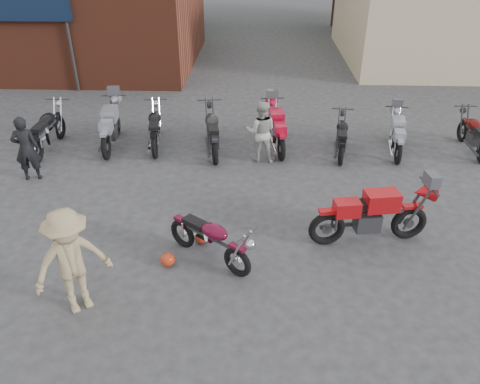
{
  "coord_description": "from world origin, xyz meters",
  "views": [
    {
      "loc": [
        -0.27,
        -6.17,
        5.37
      ],
      "look_at": [
        -0.57,
        1.43,
        0.9
      ],
      "focal_mm": 35.0,
      "sensor_mm": 36.0,
      "label": 1
    }
  ],
  "objects_px": {
    "person_tan": "(72,262)",
    "row_bike_0": "(47,128)",
    "row_bike_1": "(110,125)",
    "row_bike_4": "(277,127)",
    "row_bike_6": "(397,133)",
    "row_bike_7": "(474,132)",
    "row_bike_2": "(155,126)",
    "person_dark": "(26,149)",
    "row_bike_5": "(342,135)",
    "helmet": "(168,259)",
    "vintage_motorcycle": "(210,237)",
    "row_bike_3": "(212,129)",
    "person_light": "(261,132)",
    "sportbike": "(373,213)"
  },
  "relations": [
    {
      "from": "sportbike",
      "to": "row_bike_0",
      "type": "height_order",
      "value": "sportbike"
    },
    {
      "from": "row_bike_4",
      "to": "row_bike_7",
      "type": "bearing_deg",
      "value": -97.7
    },
    {
      "from": "row_bike_4",
      "to": "person_dark",
      "type": "bearing_deg",
      "value": 101.61
    },
    {
      "from": "row_bike_0",
      "to": "row_bike_4",
      "type": "xyz_separation_m",
      "value": [
        6.05,
        0.34,
        -0.0
      ]
    },
    {
      "from": "vintage_motorcycle",
      "to": "row_bike_2",
      "type": "distance_m",
      "value": 5.25
    },
    {
      "from": "person_light",
      "to": "row_bike_3",
      "type": "height_order",
      "value": "person_light"
    },
    {
      "from": "row_bike_1",
      "to": "row_bike_4",
      "type": "bearing_deg",
      "value": -94.71
    },
    {
      "from": "row_bike_1",
      "to": "row_bike_6",
      "type": "relative_size",
      "value": 1.15
    },
    {
      "from": "row_bike_6",
      "to": "person_light",
      "type": "bearing_deg",
      "value": 108.32
    },
    {
      "from": "person_light",
      "to": "person_dark",
      "type": "bearing_deg",
      "value": 15.11
    },
    {
      "from": "row_bike_2",
      "to": "row_bike_0",
      "type": "bearing_deg",
      "value": 87.99
    },
    {
      "from": "row_bike_3",
      "to": "row_bike_7",
      "type": "height_order",
      "value": "row_bike_3"
    },
    {
      "from": "person_tan",
      "to": "row_bike_0",
      "type": "bearing_deg",
      "value": 78.72
    },
    {
      "from": "vintage_motorcycle",
      "to": "helmet",
      "type": "height_order",
      "value": "vintage_motorcycle"
    },
    {
      "from": "row_bike_1",
      "to": "row_bike_2",
      "type": "distance_m",
      "value": 1.19
    },
    {
      "from": "row_bike_7",
      "to": "row_bike_2",
      "type": "bearing_deg",
      "value": 89.53
    },
    {
      "from": "person_tan",
      "to": "row_bike_3",
      "type": "distance_m",
      "value": 6.1
    },
    {
      "from": "row_bike_3",
      "to": "sportbike",
      "type": "bearing_deg",
      "value": -148.78
    },
    {
      "from": "person_dark",
      "to": "row_bike_7",
      "type": "relative_size",
      "value": 0.84
    },
    {
      "from": "person_tan",
      "to": "vintage_motorcycle",
      "type": "bearing_deg",
      "value": -4.43
    },
    {
      "from": "person_dark",
      "to": "row_bike_3",
      "type": "relative_size",
      "value": 0.74
    },
    {
      "from": "row_bike_1",
      "to": "person_tan",
      "type": "bearing_deg",
      "value": -174.91
    },
    {
      "from": "helmet",
      "to": "row_bike_6",
      "type": "relative_size",
      "value": 0.14
    },
    {
      "from": "person_tan",
      "to": "row_bike_6",
      "type": "height_order",
      "value": "person_tan"
    },
    {
      "from": "person_dark",
      "to": "helmet",
      "type": "bearing_deg",
      "value": 126.15
    },
    {
      "from": "row_bike_0",
      "to": "row_bike_3",
      "type": "bearing_deg",
      "value": -88.52
    },
    {
      "from": "helmet",
      "to": "row_bike_4",
      "type": "xyz_separation_m",
      "value": [
        2.07,
        5.07,
        0.47
      ]
    },
    {
      "from": "helmet",
      "to": "row_bike_5",
      "type": "relative_size",
      "value": 0.15
    },
    {
      "from": "row_bike_1",
      "to": "row_bike_5",
      "type": "distance_m",
      "value": 6.11
    },
    {
      "from": "row_bike_2",
      "to": "row_bike_3",
      "type": "xyz_separation_m",
      "value": [
        1.56,
        -0.24,
        0.04
      ]
    },
    {
      "from": "sportbike",
      "to": "row_bike_6",
      "type": "relative_size",
      "value": 1.19
    },
    {
      "from": "person_tan",
      "to": "person_dark",
      "type": "bearing_deg",
      "value": 84.85
    },
    {
      "from": "helmet",
      "to": "row_bike_1",
      "type": "bearing_deg",
      "value": 115.39
    },
    {
      "from": "person_dark",
      "to": "person_tan",
      "type": "xyz_separation_m",
      "value": [
        2.57,
        -4.17,
        0.13
      ]
    },
    {
      "from": "row_bike_3",
      "to": "row_bike_5",
      "type": "distance_m",
      "value": 3.36
    },
    {
      "from": "helmet",
      "to": "row_bike_5",
      "type": "distance_m",
      "value": 6.07
    },
    {
      "from": "helmet",
      "to": "person_light",
      "type": "relative_size",
      "value": 0.17
    },
    {
      "from": "sportbike",
      "to": "row_bike_3",
      "type": "distance_m",
      "value": 5.15
    },
    {
      "from": "vintage_motorcycle",
      "to": "row_bike_7",
      "type": "height_order",
      "value": "row_bike_7"
    },
    {
      "from": "person_dark",
      "to": "row_bike_3",
      "type": "height_order",
      "value": "person_dark"
    },
    {
      "from": "person_light",
      "to": "row_bike_5",
      "type": "distance_m",
      "value": 2.16
    },
    {
      "from": "row_bike_5",
      "to": "row_bike_6",
      "type": "xyz_separation_m",
      "value": [
        1.45,
        0.13,
        0.01
      ]
    },
    {
      "from": "person_dark",
      "to": "row_bike_5",
      "type": "distance_m",
      "value": 7.7
    },
    {
      "from": "row_bike_3",
      "to": "row_bike_6",
      "type": "height_order",
      "value": "row_bike_3"
    },
    {
      "from": "row_bike_5",
      "to": "row_bike_6",
      "type": "relative_size",
      "value": 0.97
    },
    {
      "from": "row_bike_6",
      "to": "row_bike_0",
      "type": "bearing_deg",
      "value": 99.63
    },
    {
      "from": "row_bike_2",
      "to": "row_bike_5",
      "type": "height_order",
      "value": "row_bike_2"
    },
    {
      "from": "helmet",
      "to": "row_bike_4",
      "type": "height_order",
      "value": "row_bike_4"
    },
    {
      "from": "vintage_motorcycle",
      "to": "sportbike",
      "type": "bearing_deg",
      "value": 50.47
    },
    {
      "from": "row_bike_5",
      "to": "row_bike_7",
      "type": "distance_m",
      "value": 3.49
    }
  ]
}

